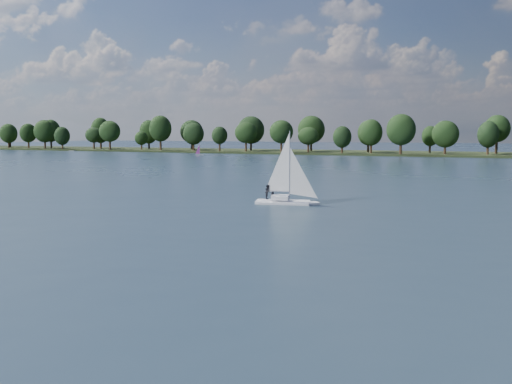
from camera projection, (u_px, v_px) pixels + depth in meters
The scene contains 6 objects.
ground at pixel (401, 176), 113.70m from camera, with size 700.00×700.00×0.00m, color #233342.
far_shore at pixel (448, 155), 216.17m from camera, with size 660.00×40.00×1.50m, color black.
sailboat at pixel (284, 183), 69.91m from camera, with size 7.41×3.40×9.42m.
dinghy_pink at pixel (200, 152), 214.21m from camera, with size 3.02×2.77×4.73m.
pontoon at pixel (73, 151), 261.10m from camera, with size 4.00×2.00×0.50m, color #595C5E.
treeline at pixel (419, 134), 215.70m from camera, with size 563.25×74.57×17.67m.
Camera 1 is at (17.83, -15.65, 8.93)m, focal length 40.00 mm.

